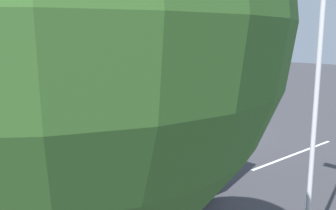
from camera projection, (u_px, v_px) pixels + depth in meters
The scene contains 13 objects.
ground_plane at pixel (197, 133), 14.71m from camera, with size 80.00×80.00×0.00m, color #38383D.
tour_bus at pixel (77, 109), 11.06m from camera, with size 9.03×2.65×3.25m.
spectator_far_left at pixel (157, 119), 12.53m from camera, with size 0.57×0.39×1.74m.
spectator_left at pixel (143, 113), 13.28m from camera, with size 0.57×0.33×1.82m.
spectator_centre at pixel (126, 109), 14.09m from camera, with size 0.57×0.33×1.75m.
parked_motorcycle_silver at pixel (91, 125), 14.07m from camera, with size 2.05×0.58×0.99m.
stunt_motorcycle at pixel (181, 97), 17.28m from camera, with size 1.87×1.21×1.59m.
flagpole at pixel (317, 67), 5.75m from camera, with size 0.78×0.36×6.69m.
traffic_cone at pixel (232, 115), 16.63m from camera, with size 0.34×0.34×0.63m.
bay_line_a at pixel (295, 154), 12.10m from camera, with size 0.27×4.56×0.01m.
bay_line_b at pixel (231, 138), 13.94m from camera, with size 0.24×3.69×0.01m.
bay_line_c at pixel (183, 126), 15.79m from camera, with size 0.28×4.73×0.01m.
bay_line_d at pixel (144, 117), 17.64m from camera, with size 0.28×4.82×0.01m.
Camera 1 is at (-9.66, 10.55, 3.77)m, focal length 39.90 mm.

